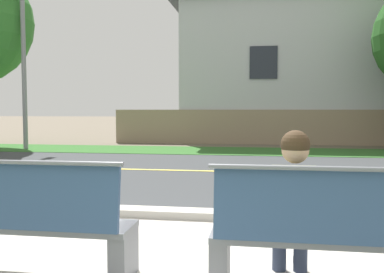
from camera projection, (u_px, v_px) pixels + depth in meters
The scene contains 11 objects.
ground_plane at pixel (230, 163), 11.00m from camera, with size 140.00×140.00×0.00m, color #665B4C.
curb_edge at pixel (203, 215), 5.42m from camera, with size 44.00×0.30×0.11m, color #ADA89E.
street_asphalt at pixel (226, 172), 9.52m from camera, with size 52.00×8.00×0.01m, color #383A3D.
road_centre_line at pixel (226, 171), 9.52m from camera, with size 48.00×0.14×0.01m, color #E0CC4C.
far_verge_grass at pixel (236, 151), 14.20m from camera, with size 48.00×2.80×0.02m, color #2D6026.
bench_left at pixel (16, 222), 3.53m from camera, with size 1.97×0.48×1.01m.
bench_right at pixel (342, 237), 3.13m from camera, with size 1.97×0.48×1.01m.
seated_person_olive at pixel (293, 202), 3.34m from camera, with size 0.52×0.68×1.25m.
streetlamp at pixel (26, 27), 14.84m from camera, with size 0.24×2.10×7.60m.
garden_wall at pixel (272, 127), 16.95m from camera, with size 13.00×0.36×1.40m, color gray.
house_across_street at pixel (324, 68), 19.56m from camera, with size 13.57×6.91×6.57m.
Camera 1 is at (0.68, -2.95, 1.41)m, focal length 39.39 mm.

